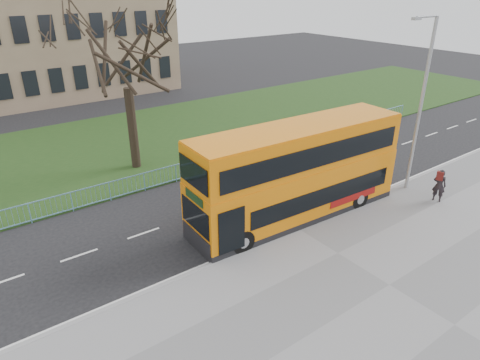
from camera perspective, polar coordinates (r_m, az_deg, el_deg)
name	(u,v)px	position (r m, az deg, el deg)	size (l,w,h in m)	color
ground	(275,217)	(21.62, 4.73, -4.91)	(120.00, 120.00, 0.00)	black
pavement	(389,286)	(17.98, 19.27, -13.20)	(80.00, 10.50, 0.12)	slate
kerb	(297,229)	(20.62, 7.56, -6.45)	(80.00, 0.20, 0.14)	gray
grass_verge	(150,139)	(32.73, -11.86, 5.39)	(80.00, 15.40, 0.08)	#1B3814
guard_railing	(205,165)	(26.16, -4.69, 1.98)	(40.00, 0.12, 1.10)	#79B8D8
bare_tree	(126,71)	(26.22, -14.94, 13.83)	(8.32, 8.32, 11.89)	black
civic_building	(3,23)	(49.69, -29.07, 17.80)	(30.00, 15.00, 14.00)	#7F6750
yellow_bus	(298,170)	(20.69, 7.71, 1.28)	(11.28, 3.19, 4.68)	orange
pedestrian	(439,185)	(24.77, 25.03, -0.65)	(0.65, 0.43, 1.79)	black
street_lamp	(420,100)	(24.32, 22.92, 9.76)	(1.95, 0.26, 9.18)	#9CA0A5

